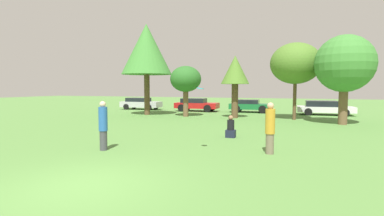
{
  "coord_description": "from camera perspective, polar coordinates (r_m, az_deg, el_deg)",
  "views": [
    {
      "loc": [
        4.78,
        -5.5,
        2.36
      ],
      "look_at": [
        0.95,
        5.07,
        1.56
      ],
      "focal_mm": 27.08,
      "sensor_mm": 36.0,
      "label": 1
    }
  ],
  "objects": [
    {
      "name": "frisbee",
      "position": [
        10.22,
        1.66,
        3.87
      ],
      "size": [
        0.26,
        0.26,
        0.08
      ],
      "color": "#19B2D8"
    },
    {
      "name": "person_thrower",
      "position": [
        11.35,
        -17.1,
        -3.29
      ],
      "size": [
        0.33,
        0.33,
        1.85
      ],
      "rotation": [
        0.0,
        0.0,
        0.25
      ],
      "color": "#3F3F47",
      "rests_on": "ground"
    },
    {
      "name": "parked_car_silver",
      "position": [
        31.67,
        -10.11,
        0.92
      ],
      "size": [
        4.39,
        1.91,
        1.25
      ],
      "rotation": [
        0.0,
        0.0,
        0.02
      ],
      "color": "#B2B2B7",
      "rests_on": "ground"
    },
    {
      "name": "person_catcher",
      "position": [
        10.62,
        15.13,
        -3.81
      ],
      "size": [
        0.34,
        0.34,
        1.83
      ],
      "rotation": [
        0.0,
        0.0,
        -2.89
      ],
      "color": "#726651",
      "rests_on": "ground"
    },
    {
      "name": "bystander_sitting",
      "position": [
        13.8,
        7.63,
        -4.01
      ],
      "size": [
        0.45,
        0.37,
        1.05
      ],
      "color": "#191E33",
      "rests_on": "ground"
    },
    {
      "name": "tree_1",
      "position": [
        23.44,
        -1.25,
        5.6
      ],
      "size": [
        2.51,
        2.51,
        4.09
      ],
      "color": "brown",
      "rests_on": "ground"
    },
    {
      "name": "parked_car_red",
      "position": [
        28.78,
        0.81,
        0.73
      ],
      "size": [
        4.29,
        2.03,
        1.28
      ],
      "rotation": [
        0.0,
        0.0,
        0.02
      ],
      "color": "red",
      "rests_on": "ground"
    },
    {
      "name": "parked_car_green",
      "position": [
        28.05,
        11.29,
        0.5
      ],
      "size": [
        3.91,
        2.01,
        1.2
      ],
      "rotation": [
        0.0,
        0.0,
        0.02
      ],
      "color": "#196633",
      "rests_on": "ground"
    },
    {
      "name": "tree_2",
      "position": [
        22.68,
        8.49,
        7.1
      ],
      "size": [
        2.19,
        2.19,
        4.82
      ],
      "color": "brown",
      "rests_on": "ground"
    },
    {
      "name": "tree_4",
      "position": [
        20.73,
        27.84,
        7.63
      ],
      "size": [
        3.6,
        3.6,
        5.66
      ],
      "color": "brown",
      "rests_on": "ground"
    },
    {
      "name": "tree_0",
      "position": [
        25.49,
        -8.95,
        11.29
      ],
      "size": [
        4.28,
        4.28,
        7.77
      ],
      "color": "brown",
      "rests_on": "ground"
    },
    {
      "name": "ground_plane",
      "position": [
        7.65,
        -20.68,
        -14.15
      ],
      "size": [
        120.0,
        120.0,
        0.0
      ],
      "primitive_type": "plane",
      "color": "#54843D"
    },
    {
      "name": "parked_car_white",
      "position": [
        27.29,
        24.54,
        0.08
      ],
      "size": [
        4.58,
        2.18,
        1.22
      ],
      "rotation": [
        0.0,
        0.0,
        0.02
      ],
      "color": "silver",
      "rests_on": "ground"
    },
    {
      "name": "tree_3",
      "position": [
        22.46,
        19.72,
        8.24
      ],
      "size": [
        3.59,
        3.59,
        5.59
      ],
      "color": "brown",
      "rests_on": "ground"
    }
  ]
}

